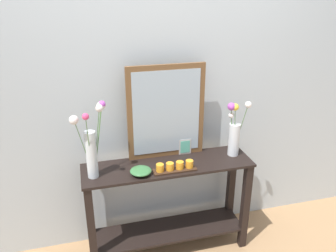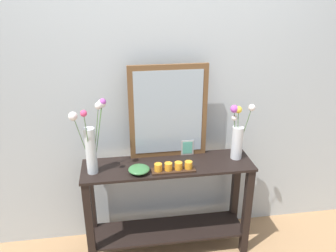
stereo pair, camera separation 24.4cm
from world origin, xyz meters
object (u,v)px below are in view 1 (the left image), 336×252
(console_table, at_px, (168,200))
(candle_tray, at_px, (175,167))
(mirror_leaning, at_px, (166,112))
(vase_right, at_px, (234,133))
(picture_frame_small, at_px, (185,147))
(decorative_bowl, at_px, (141,171))
(tall_vase_left, at_px, (92,143))

(console_table, height_order, candle_tray, candle_tray)
(console_table, bearing_deg, mirror_leaning, 80.22)
(vase_right, bearing_deg, mirror_leaning, 166.15)
(candle_tray, height_order, picture_frame_small, picture_frame_small)
(console_table, bearing_deg, decorative_bowl, -158.03)
(candle_tray, bearing_deg, picture_frame_small, 57.49)
(tall_vase_left, xyz_separation_m, vase_right, (1.08, 0.05, -0.07))
(vase_right, xyz_separation_m, candle_tray, (-0.51, -0.12, -0.16))
(tall_vase_left, height_order, candle_tray, tall_vase_left)
(console_table, relative_size, picture_frame_small, 10.25)
(vase_right, xyz_separation_m, decorative_bowl, (-0.76, -0.11, -0.16))
(console_table, xyz_separation_m, candle_tray, (0.02, -0.10, 0.35))
(vase_right, distance_m, picture_frame_small, 0.40)
(candle_tray, bearing_deg, tall_vase_left, 172.72)
(vase_right, bearing_deg, decorative_bowl, -171.75)
(candle_tray, bearing_deg, console_table, 103.32)
(mirror_leaning, relative_size, tall_vase_left, 1.37)
(console_table, relative_size, vase_right, 2.86)
(tall_vase_left, height_order, picture_frame_small, tall_vase_left)
(console_table, bearing_deg, vase_right, 2.11)
(tall_vase_left, height_order, vase_right, tall_vase_left)
(candle_tray, xyz_separation_m, decorative_bowl, (-0.25, 0.01, -0.00))
(mirror_leaning, xyz_separation_m, vase_right, (0.51, -0.13, -0.17))
(console_table, xyz_separation_m, vase_right, (0.54, 0.02, 0.51))
(candle_tray, xyz_separation_m, picture_frame_small, (0.15, 0.24, 0.03))
(mirror_leaning, distance_m, candle_tray, 0.42)
(mirror_leaning, distance_m, picture_frame_small, 0.34)
(picture_frame_small, bearing_deg, candle_tray, -122.51)
(mirror_leaning, bearing_deg, console_table, -99.78)
(picture_frame_small, bearing_deg, vase_right, -17.50)
(console_table, bearing_deg, picture_frame_small, 37.49)
(console_table, bearing_deg, tall_vase_left, -176.89)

